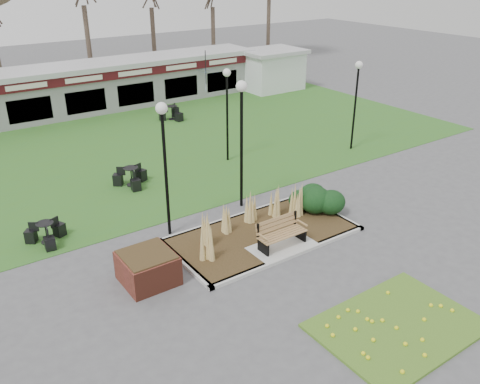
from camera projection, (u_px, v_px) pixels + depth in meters
ground at (285, 251)px, 16.64m from camera, size 100.00×100.00×0.00m
lawn at (133, 148)px, 25.56m from camera, size 34.00×16.00×0.02m
flower_bed at (398, 325)px, 13.18m from camera, size 4.20×3.00×0.16m
planting_bed at (289, 215)px, 18.15m from camera, size 6.75×3.40×1.27m
park_bench at (281, 232)px, 16.57m from camera, size 1.70×0.66×0.93m
brick_planter at (148, 267)px, 14.90m from camera, size 1.50×1.50×0.95m
food_pavilion at (77, 89)px, 30.87m from camera, size 24.60×3.40×2.90m
service_hut at (271, 69)px, 36.43m from camera, size 4.40×3.40×2.83m
lamp_post_near_left at (242, 117)px, 18.19m from camera, size 0.40×0.40×4.86m
lamp_post_near_right at (164, 141)px, 16.26m from camera, size 0.39×0.39×4.67m
lamp_post_mid_right at (227, 95)px, 22.76m from camera, size 0.36×0.36×4.31m
lamp_post_far_right at (357, 86)px, 24.17m from camera, size 0.36×0.36×4.35m
bistro_set_a at (47, 236)px, 17.02m from camera, size 1.37×1.26×0.73m
bistro_set_b at (132, 179)px, 21.28m from camera, size 1.49×1.39×0.80m
bistro_set_d at (172, 115)px, 29.98m from camera, size 1.48×1.46×0.81m
patio_umbrella at (206, 80)px, 33.60m from camera, size 2.06×2.09×2.20m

